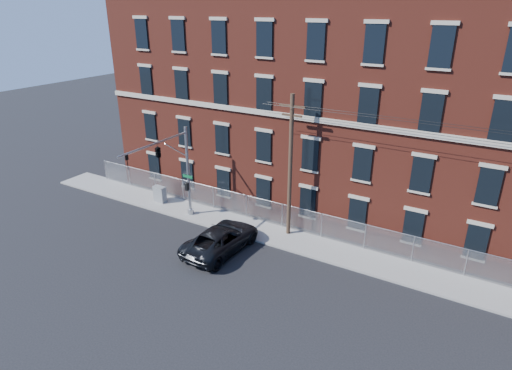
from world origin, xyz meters
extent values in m
plane|color=black|center=(0.00, 0.00, 0.00)|extent=(140.00, 140.00, 0.00)
cube|color=#989590|center=(12.00, 5.00, 0.06)|extent=(65.00, 3.00, 0.12)
cube|color=maroon|center=(12.00, 14.00, 8.00)|extent=(55.00, 14.00, 16.00)
cube|color=#AEA591|center=(12.00, 6.92, 8.30)|extent=(55.00, 0.18, 0.35)
cube|color=black|center=(-11.83, 6.94, 2.20)|extent=(1.20, 0.10, 2.20)
cube|color=black|center=(-11.83, 6.94, 5.80)|extent=(1.20, 0.10, 2.20)
cube|color=black|center=(-11.83, 6.94, 9.60)|extent=(1.20, 0.10, 2.20)
cube|color=black|center=(-11.83, 6.94, 13.20)|extent=(1.20, 0.10, 2.20)
cube|color=black|center=(-8.17, 6.94, 2.20)|extent=(1.20, 0.10, 2.20)
cube|color=black|center=(-8.17, 6.94, 5.80)|extent=(1.20, 0.10, 2.20)
cube|color=black|center=(-8.17, 6.94, 9.60)|extent=(1.20, 0.10, 2.20)
cube|color=black|center=(-8.17, 6.94, 13.20)|extent=(1.20, 0.10, 2.20)
cube|color=black|center=(-4.50, 6.94, 2.20)|extent=(1.20, 0.10, 2.20)
cube|color=black|center=(-4.50, 6.94, 5.80)|extent=(1.20, 0.10, 2.20)
cube|color=black|center=(-4.50, 6.94, 9.60)|extent=(1.20, 0.10, 2.20)
cube|color=black|center=(-4.50, 6.94, 13.20)|extent=(1.20, 0.10, 2.20)
cube|color=black|center=(-0.83, 6.94, 2.20)|extent=(1.20, 0.10, 2.20)
cube|color=black|center=(-0.83, 6.94, 5.80)|extent=(1.20, 0.10, 2.20)
cube|color=black|center=(-0.83, 6.94, 9.60)|extent=(1.20, 0.10, 2.20)
cube|color=black|center=(-0.83, 6.94, 13.20)|extent=(1.20, 0.10, 2.20)
cube|color=black|center=(2.83, 6.94, 2.20)|extent=(1.20, 0.10, 2.20)
cube|color=black|center=(2.83, 6.94, 5.80)|extent=(1.20, 0.10, 2.20)
cube|color=black|center=(2.83, 6.94, 9.60)|extent=(1.20, 0.10, 2.20)
cube|color=black|center=(2.83, 6.94, 13.20)|extent=(1.20, 0.10, 2.20)
cube|color=black|center=(6.50, 6.94, 2.20)|extent=(1.20, 0.10, 2.20)
cube|color=black|center=(6.50, 6.94, 5.80)|extent=(1.20, 0.10, 2.20)
cube|color=black|center=(6.50, 6.94, 9.60)|extent=(1.20, 0.10, 2.20)
cube|color=black|center=(6.50, 6.94, 13.20)|extent=(1.20, 0.10, 2.20)
cube|color=black|center=(10.17, 6.94, 2.20)|extent=(1.20, 0.10, 2.20)
cube|color=black|center=(10.17, 6.94, 5.80)|extent=(1.20, 0.10, 2.20)
cube|color=black|center=(10.17, 6.94, 9.60)|extent=(1.20, 0.10, 2.20)
cube|color=black|center=(10.17, 6.94, 13.20)|extent=(1.20, 0.10, 2.20)
cube|color=black|center=(13.83, 6.94, 2.20)|extent=(1.20, 0.10, 2.20)
cube|color=black|center=(13.83, 6.94, 5.80)|extent=(1.20, 0.10, 2.20)
cube|color=black|center=(13.83, 6.94, 9.60)|extent=(1.20, 0.10, 2.20)
cube|color=#A5A8AD|center=(12.00, 6.30, 1.02)|extent=(59.00, 0.02, 1.80)
cylinder|color=#9EA0A5|center=(12.00, 6.30, 1.92)|extent=(59.00, 0.04, 0.04)
cylinder|color=#9EA0A5|center=(-17.50, 6.30, 1.02)|extent=(0.06, 0.06, 1.85)
cylinder|color=#9EA0A5|center=(-14.39, 6.30, 1.02)|extent=(0.06, 0.06, 1.85)
cylinder|color=#9EA0A5|center=(-11.29, 6.30, 1.02)|extent=(0.06, 0.06, 1.85)
cylinder|color=#9EA0A5|center=(-8.18, 6.30, 1.02)|extent=(0.06, 0.06, 1.85)
cylinder|color=#9EA0A5|center=(-5.08, 6.30, 1.02)|extent=(0.06, 0.06, 1.85)
cylinder|color=#9EA0A5|center=(-1.97, 6.30, 1.02)|extent=(0.06, 0.06, 1.85)
cylinder|color=#9EA0A5|center=(1.13, 6.30, 1.02)|extent=(0.06, 0.06, 1.85)
cylinder|color=#9EA0A5|center=(4.24, 6.30, 1.02)|extent=(0.06, 0.06, 1.85)
cylinder|color=#9EA0A5|center=(7.34, 6.30, 1.02)|extent=(0.06, 0.06, 1.85)
cylinder|color=#9EA0A5|center=(10.45, 6.30, 1.02)|extent=(0.06, 0.06, 1.85)
cylinder|color=#9EA0A5|center=(13.55, 6.30, 1.02)|extent=(0.06, 0.06, 1.85)
cylinder|color=#9EA0A5|center=(-6.00, 4.50, 3.62)|extent=(0.22, 0.22, 7.00)
cylinder|color=#9EA0A5|center=(-6.00, 4.50, 0.32)|extent=(0.50, 0.50, 0.40)
cylinder|color=#9EA0A5|center=(-6.00, 1.25, 6.72)|extent=(0.14, 6.50, 0.14)
cylinder|color=#9EA0A5|center=(-6.00, 3.30, 5.72)|extent=(0.08, 2.18, 1.56)
cube|color=#0C592D|center=(-5.95, 4.35, 3.32)|extent=(0.90, 0.03, 0.22)
cube|color=black|center=(-6.00, 4.25, 2.52)|extent=(0.25, 0.25, 0.60)
imported|color=black|center=(-6.00, -1.30, 6.17)|extent=(0.16, 0.20, 1.00)
imported|color=black|center=(-6.00, 1.50, 6.17)|extent=(0.53, 2.48, 1.00)
cylinder|color=#443022|center=(2.00, 5.60, 5.12)|extent=(0.28, 0.28, 10.00)
cube|color=#443022|center=(2.00, 5.60, 9.32)|extent=(1.80, 0.12, 0.12)
cube|color=#443022|center=(2.00, 5.60, 8.72)|extent=(1.40, 0.12, 0.12)
imported|color=black|center=(-0.91, 1.40, 0.85)|extent=(3.10, 6.24, 1.70)
cube|color=slate|center=(-9.63, 5.03, 0.79)|extent=(1.11, 0.61, 1.34)
camera|label=1|loc=(14.00, -19.23, 15.32)|focal=30.46mm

